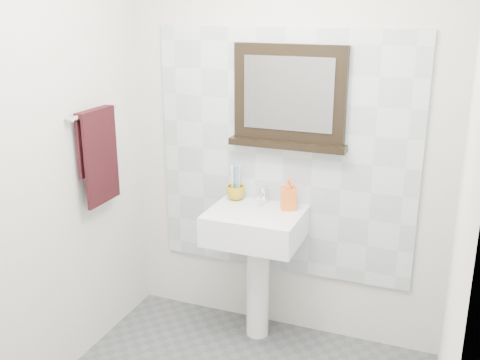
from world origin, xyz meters
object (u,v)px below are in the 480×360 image
pedestal_sink (256,239)px  toothbrush_cup (235,193)px  framed_mirror (289,99)px  soap_dispenser (289,193)px  hand_towel (98,149)px

pedestal_sink → toothbrush_cup: size_ratio=8.51×
pedestal_sink → framed_mirror: bearing=54.9°
soap_dispenser → framed_mirror: (-0.04, 0.09, 0.54)m
soap_dispenser → framed_mirror: framed_mirror is taller
toothbrush_cup → framed_mirror: framed_mirror is taller
toothbrush_cup → soap_dispenser: size_ratio=0.58×
pedestal_sink → soap_dispenser: soap_dispenser is taller
hand_towel → framed_mirror: bearing=27.7°
soap_dispenser → hand_towel: (-1.01, -0.43, 0.28)m
framed_mirror → soap_dispenser: bearing=-66.9°
framed_mirror → toothbrush_cup: bearing=-171.5°
pedestal_sink → toothbrush_cup: (-0.19, 0.14, 0.23)m
pedestal_sink → soap_dispenser: bearing=31.1°
soap_dispenser → pedestal_sink: bearing=-172.7°
toothbrush_cup → framed_mirror: size_ratio=0.16×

